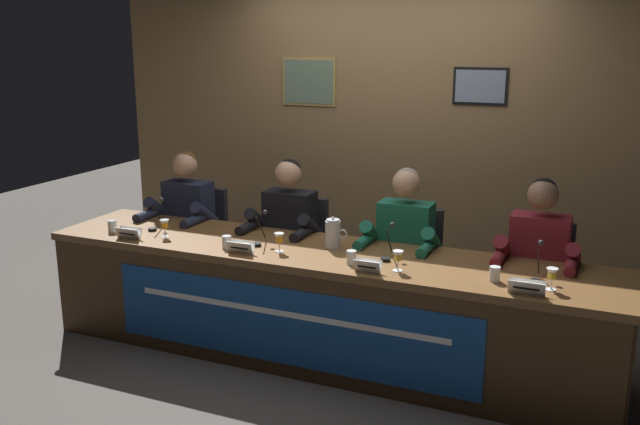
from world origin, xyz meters
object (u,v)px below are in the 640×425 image
(nameplate_far_left, at_px, (129,233))
(panelist_far_left, at_px, (183,219))
(microphone_far_left, at_px, (155,219))
(microphone_far_right, at_px, (538,268))
(chair_far_left, at_px, (199,246))
(water_pitcher_central, at_px, (333,234))
(conference_table, at_px, (312,289))
(nameplate_center_left, at_px, (241,247))
(nameplate_center_right, at_px, (368,266))
(water_cup_center_left, at_px, (227,243))
(chair_center_right, at_px, (409,275))
(panelist_center_right, at_px, (402,245))
(water_cup_center_right, at_px, (351,258))
(chair_center_left, at_px, (297,260))
(water_cup_far_left, at_px, (112,227))
(microphone_center_right, at_px, (388,248))
(panelist_far_right, at_px, (537,261))
(juice_glass_far_right, at_px, (552,275))
(juice_glass_center_right, at_px, (398,257))
(juice_glass_far_left, at_px, (165,225))
(water_cup_far_right, at_px, (495,275))
(nameplate_far_right, at_px, (527,287))
(panelist_center_left, at_px, (285,231))
(microphone_center_left, at_px, (260,234))
(chair_far_right, at_px, (537,293))

(nameplate_far_left, bearing_deg, panelist_far_left, 91.25)
(microphone_far_left, height_order, microphone_far_right, same)
(chair_far_left, height_order, water_pitcher_central, water_pitcher_central)
(conference_table, bearing_deg, nameplate_center_left, -160.33)
(conference_table, height_order, nameplate_center_right, nameplate_center_right)
(conference_table, relative_size, water_cup_center_left, 44.74)
(nameplate_center_left, bearing_deg, chair_center_right, 44.08)
(panelist_center_right, bearing_deg, chair_far_left, 173.50)
(chair_center_right, xyz_separation_m, water_cup_center_right, (-0.15, -0.76, 0.33))
(panelist_center_right, bearing_deg, chair_center_left, 167.16)
(water_cup_far_left, bearing_deg, chair_center_left, 35.40)
(water_cup_center_left, bearing_deg, microphone_center_right, 11.13)
(microphone_far_left, distance_m, panelist_far_right, 2.62)
(chair_center_right, height_order, juice_glass_far_right, chair_center_right)
(nameplate_center_left, relative_size, water_cup_center_left, 2.10)
(juice_glass_far_right, distance_m, water_pitcher_central, 1.41)
(juice_glass_center_right, xyz_separation_m, juice_glass_far_right, (0.86, 0.03, 0.00))
(conference_table, height_order, panelist_far_left, panelist_far_left)
(juice_glass_far_left, xyz_separation_m, microphone_center_right, (1.56, 0.14, -0.01))
(chair_center_left, height_order, water_pitcher_central, water_pitcher_central)
(juice_glass_far_left, height_order, water_pitcher_central, water_pitcher_central)
(nameplate_center_left, xyz_separation_m, water_cup_far_right, (1.57, 0.12, -0.00))
(panelist_far_right, distance_m, nameplate_far_right, 0.68)
(panelist_far_left, height_order, nameplate_far_left, panelist_far_left)
(chair_center_left, xyz_separation_m, chair_center_right, (0.88, 0.00, 0.00))
(juice_glass_far_left, relative_size, juice_glass_center_right, 1.00)
(panelist_far_right, xyz_separation_m, water_pitcher_central, (-1.25, -0.30, 0.11))
(panelist_far_left, distance_m, nameplate_far_right, 2.73)
(water_cup_far_left, bearing_deg, panelist_far_left, 70.29)
(panelist_center_left, bearing_deg, chair_center_right, 12.84)
(panelist_far_right, bearing_deg, chair_center_right, 167.16)
(chair_center_left, bearing_deg, chair_center_right, 0.00)
(microphone_center_left, distance_m, microphone_far_right, 1.78)
(juice_glass_far_left, bearing_deg, water_cup_center_left, -6.32)
(chair_far_left, relative_size, juice_glass_far_right, 7.31)
(nameplate_center_left, bearing_deg, chair_far_left, 136.26)
(nameplate_far_left, relative_size, chair_center_left, 0.20)
(panelist_center_right, bearing_deg, microphone_far_right, -24.59)
(nameplate_center_right, relative_size, nameplate_far_right, 0.82)
(juice_glass_far_left, relative_size, nameplate_far_right, 0.64)
(chair_far_left, bearing_deg, chair_far_right, 0.00)
(water_cup_far_left, bearing_deg, nameplate_center_right, -3.16)
(juice_glass_far_right, bearing_deg, nameplate_far_right, -131.90)
(chair_far_left, xyz_separation_m, juice_glass_center_right, (1.90, -0.77, 0.38))
(water_cup_center_right, bearing_deg, chair_center_right, 79.02)
(panelist_center_right, height_order, nameplate_center_right, panelist_center_right)
(juice_glass_far_left, distance_m, microphone_far_right, 2.46)
(water_cup_center_left, distance_m, microphone_center_left, 0.23)
(conference_table, xyz_separation_m, nameplate_far_right, (1.34, -0.18, 0.27))
(microphone_center_left, bearing_deg, water_cup_far_left, -172.24)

